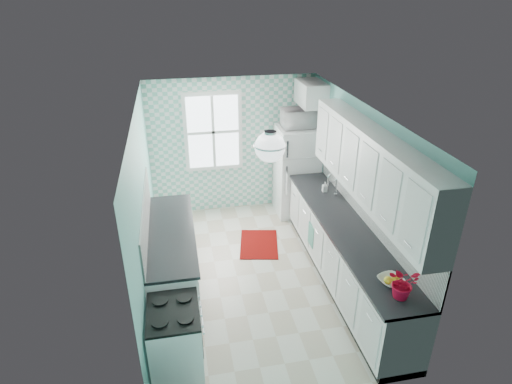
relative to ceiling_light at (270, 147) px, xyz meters
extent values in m
cube|color=beige|center=(0.00, 0.80, -2.33)|extent=(3.00, 4.40, 0.02)
cube|color=white|center=(0.00, 0.80, 0.19)|extent=(3.00, 4.40, 0.02)
cube|color=#71C1B7|center=(0.00, 3.01, -1.07)|extent=(3.00, 0.02, 2.50)
cube|color=#71C1B7|center=(0.00, -1.41, -1.07)|extent=(3.00, 0.02, 2.50)
cube|color=#71C1B7|center=(-1.51, 0.80, -1.07)|extent=(0.02, 4.40, 2.50)
cube|color=#71C1B7|center=(1.51, 0.80, -1.07)|extent=(0.02, 4.40, 2.50)
cube|color=#73C0AC|center=(0.00, 2.99, -1.07)|extent=(3.00, 0.01, 2.50)
cube|color=white|center=(-0.35, 2.96, -0.77)|extent=(1.04, 0.05, 1.44)
cube|color=white|center=(-0.35, 2.95, -0.77)|extent=(0.90, 0.02, 1.30)
cube|color=white|center=(1.49, 0.40, -1.13)|extent=(0.02, 3.60, 0.51)
cube|color=white|center=(-1.49, 0.73, -1.13)|extent=(0.02, 2.15, 0.51)
cube|color=silver|center=(1.33, 0.20, -0.42)|extent=(0.33, 3.20, 0.90)
cube|color=silver|center=(1.30, 2.63, -0.07)|extent=(0.40, 0.74, 0.40)
cylinder|color=silver|center=(0.00, 0.00, 0.16)|extent=(0.14, 0.14, 0.04)
cylinder|color=silver|center=(0.00, 0.00, 0.09)|extent=(0.02, 0.02, 0.12)
sphere|color=white|center=(0.00, 0.00, 0.00)|extent=(0.34, 0.34, 0.34)
cube|color=white|center=(1.20, 0.40, -1.87)|extent=(0.60, 3.60, 0.90)
cube|color=black|center=(1.19, 0.40, -1.40)|extent=(0.63, 3.60, 0.04)
cube|color=white|center=(-1.20, 0.73, -1.87)|extent=(0.60, 2.15, 0.90)
cube|color=black|center=(-1.19, 0.73, -1.40)|extent=(0.63, 2.15, 0.04)
cube|color=white|center=(1.11, 2.58, -1.49)|extent=(0.73, 0.69, 1.67)
cube|color=silver|center=(1.11, 2.23, -1.11)|extent=(0.71, 0.01, 0.02)
cube|color=silver|center=(0.82, 2.21, -0.91)|extent=(0.03, 0.03, 0.30)
cube|color=silver|center=(0.82, 2.21, -1.49)|extent=(0.03, 0.03, 0.54)
cube|color=white|center=(-1.20, -0.75, -1.90)|extent=(0.55, 0.70, 0.82)
cube|color=black|center=(-1.20, -0.75, -1.49)|extent=(0.55, 0.70, 0.03)
cube|color=black|center=(-0.92, -0.75, -1.85)|extent=(0.01, 0.46, 0.28)
cube|color=silver|center=(1.20, 1.27, -1.40)|extent=(0.43, 0.36, 0.12)
cylinder|color=silver|center=(1.35, 1.27, -1.20)|extent=(0.02, 0.02, 0.30)
torus|color=silver|center=(1.29, 1.27, -1.01)|extent=(0.16, 0.02, 0.16)
cube|color=maroon|center=(0.20, 1.57, -2.32)|extent=(0.78, 0.98, 0.01)
cube|color=#69B7A3|center=(0.89, 0.95, -1.84)|extent=(0.11, 0.23, 0.36)
imported|color=white|center=(1.20, -0.87, -1.35)|extent=(0.33, 0.33, 0.07)
imported|color=#B22137|center=(1.20, -1.10, -1.20)|extent=(0.38, 0.34, 0.36)
imported|color=#88A6BD|center=(1.25, 1.47, -1.30)|extent=(0.07, 0.08, 0.16)
imported|color=white|center=(1.11, 2.58, -0.49)|extent=(0.59, 0.40, 0.33)
camera|label=1|loc=(-1.01, -4.32, 1.64)|focal=30.00mm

